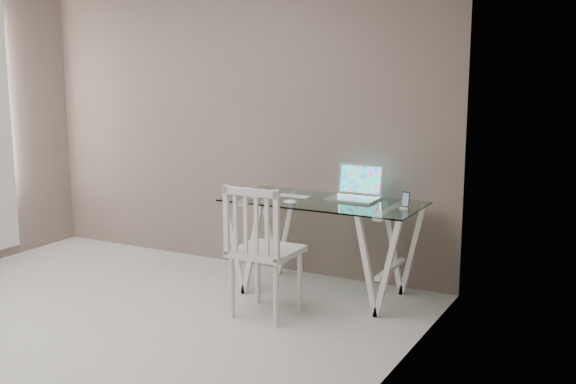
# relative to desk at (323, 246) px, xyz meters

# --- Properties ---
(room) EXTENTS (4.50, 4.52, 2.71)m
(room) POSITION_rel_desk_xyz_m (-1.11, -1.78, 1.33)
(room) COLOR #B8B5B0
(room) RESTS_ON ground
(desk) EXTENTS (1.50, 0.70, 0.75)m
(desk) POSITION_rel_desk_xyz_m (0.00, 0.00, 0.00)
(desk) COLOR silver
(desk) RESTS_ON ground
(chair) EXTENTS (0.44, 0.44, 0.96)m
(chair) POSITION_rel_desk_xyz_m (-0.17, -0.68, 0.15)
(chair) COLOR silver
(chair) RESTS_ON ground
(laptop) EXTENTS (0.37, 0.31, 0.26)m
(laptop) POSITION_rel_desk_xyz_m (0.19, 0.19, 0.42)
(laptop) COLOR silver
(laptop) RESTS_ON desk
(keyboard) EXTENTS (0.27, 0.11, 0.01)m
(keyboard) POSITION_rel_desk_xyz_m (-0.27, 0.02, 0.37)
(keyboard) COLOR silver
(keyboard) RESTS_ON desk
(mouse) EXTENTS (0.11, 0.06, 0.03)m
(mouse) POSITION_rel_desk_xyz_m (-0.16, -0.24, 0.38)
(mouse) COLOR silver
(mouse) RESTS_ON desk
(phone_dock) EXTENTS (0.07, 0.07, 0.12)m
(phone_dock) POSITION_rel_desk_xyz_m (0.65, 0.00, 0.40)
(phone_dock) COLOR white
(phone_dock) RESTS_ON desk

